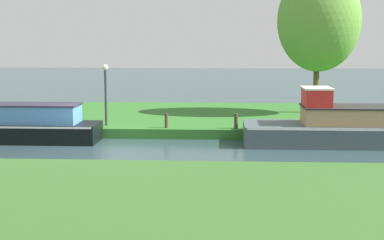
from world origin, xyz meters
TOP-DOWN VIEW (x-y plane):
  - ground_plane at (0.00, 0.00)m, footprint 120.00×120.00m
  - riverbank_far at (0.00, 7.00)m, footprint 72.00×10.00m
  - riverbank_near at (0.00, -9.00)m, footprint 72.00×10.00m
  - black_barge at (-2.65, 1.20)m, footprint 5.02×1.88m
  - slate_narrowboat at (9.79, 1.20)m, footprint 8.37×2.41m
  - willow_tree_centre at (9.23, 7.57)m, footprint 3.97×3.84m
  - lamp_post at (-0.18, 2.96)m, footprint 0.24×0.24m
  - mooring_post_near at (5.23, 2.44)m, footprint 0.16×0.16m
  - mooring_post_far at (2.40, 2.44)m, footprint 0.14×0.14m

SIDE VIEW (x-z plane):
  - ground_plane at x=0.00m, z-range 0.00..0.00m
  - riverbank_far at x=0.00m, z-range 0.00..0.40m
  - riverbank_near at x=0.00m, z-range 0.00..0.40m
  - black_barge at x=-2.65m, z-range -0.11..1.38m
  - slate_narrowboat at x=9.79m, z-range -0.42..1.76m
  - mooring_post_far at x=2.40m, z-range 0.40..0.99m
  - mooring_post_near at x=5.23m, z-range 0.40..1.00m
  - lamp_post at x=-0.18m, z-range 0.76..3.30m
  - willow_tree_centre at x=9.23m, z-range 1.40..8.30m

